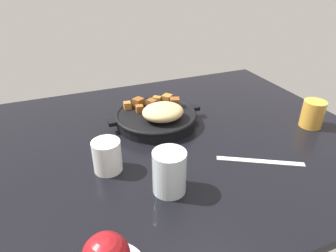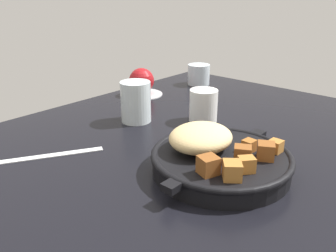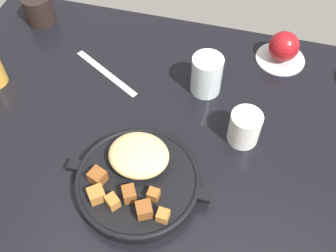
{
  "view_description": "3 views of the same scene",
  "coord_description": "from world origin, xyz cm",
  "views": [
    {
      "loc": [
        25.12,
        66.69,
        44.47
      ],
      "look_at": [
        -0.52,
        3.35,
        6.31
      ],
      "focal_mm": 31.88,
      "sensor_mm": 36.0,
      "label": 1
    },
    {
      "loc": [
        -49.65,
        -39.79,
        30.76
      ],
      "look_at": [
        -1.95,
        2.48,
        5.48
      ],
      "focal_mm": 37.55,
      "sensor_mm": 36.0,
      "label": 2
    },
    {
      "loc": [
        13.7,
        -45.46,
        72.27
      ],
      "look_at": [
        1.24,
        1.74,
        6.69
      ],
      "focal_mm": 42.41,
      "sensor_mm": 36.0,
      "label": 3
    }
  ],
  "objects": [
    {
      "name": "ground_plane",
      "position": [
        0.0,
        0.0,
        -1.2
      ],
      "size": [
        117.07,
        87.82,
        2.4
      ],
      "primitive_type": "cube",
      "color": "black"
    },
    {
      "name": "cast_iron_skillet",
      "position": [
        -2.07,
        -9.5,
        2.84
      ],
      "size": [
        29.32,
        24.98,
        8.03
      ],
      "color": "black",
      "rests_on": "ground_plane"
    },
    {
      "name": "butter_knife",
      "position": [
        -19.39,
        18.65,
        0.18
      ],
      "size": [
        19.58,
        12.13,
        0.36
      ],
      "primitive_type": "cube",
      "rotation": [
        0.0,
        0.0,
        -0.52
      ],
      "color": "silver",
      "rests_on": "ground_plane"
    },
    {
      "name": "water_glass_tall",
      "position": [
        5.84,
        19.81,
        4.93
      ],
      "size": [
        7.33,
        7.33,
        9.86
      ],
      "primitive_type": "cylinder",
      "color": "silver",
      "rests_on": "ground_plane"
    },
    {
      "name": "white_creamer_pitcher",
      "position": [
        16.71,
        7.51,
        3.95
      ],
      "size": [
        6.81,
        6.81,
        7.9
      ],
      "primitive_type": "cylinder",
      "color": "white",
      "rests_on": "ground_plane"
    },
    {
      "name": "juice_glass_amber",
      "position": [
        -45.1,
        9.01,
        4.09
      ],
      "size": [
        6.56,
        6.56,
        8.19
      ],
      "primitive_type": "cylinder",
      "color": "gold",
      "rests_on": "ground_plane"
    }
  ]
}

